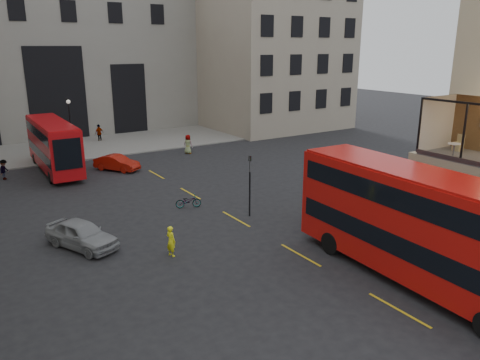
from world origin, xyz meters
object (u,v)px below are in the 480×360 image
cafe_table_far (454,148)px  cafe_chair_d (458,146)px  bus_near (419,222)px  car_a (82,234)px  bicycle (188,201)px  car_b (117,163)px  cyclist (171,241)px  pedestrian_b (4,170)px  street_lamp_b (71,132)px  pedestrian_d (188,144)px  pedestrian_c (99,133)px  bus_far (53,143)px  traffic_light_near (250,178)px

cafe_table_far → cafe_chair_d: (1.78, 0.88, -0.24)m
bus_near → cafe_chair_d: cafe_chair_d is taller
car_a → bicycle: size_ratio=2.62×
car_b → cyclist: 17.87m
bicycle → cafe_table_far: (8.81, -12.29, 4.67)m
bus_near → pedestrian_b: size_ratio=7.95×
pedestrian_b → cafe_chair_d: 32.08m
bicycle → cafe_chair_d: cafe_chair_d is taller
car_a → bicycle: bearing=-5.2°
street_lamp_b → pedestrian_d: 10.78m
cyclist → pedestrian_d: (11.07, 19.98, 0.13)m
street_lamp_b → cafe_table_far: bearing=-69.8°
bicycle → cyclist: (-3.99, -5.99, 0.36)m
bicycle → pedestrian_c: size_ratio=0.86×
bus_near → cafe_chair_d: bearing=22.6°
bicycle → bus_far: bearing=40.3°
bicycle → cafe_table_far: bearing=-123.9°
car_b → pedestrian_d: size_ratio=2.12×
traffic_light_near → cafe_table_far: cafe_table_far is taller
cafe_table_far → bus_near: bearing=-158.9°
cyclist → cafe_table_far: (12.80, -6.30, 4.31)m
bus_far → cafe_chair_d: size_ratio=11.93×
bus_far → car_a: size_ratio=2.45×
car_b → bus_near: bearing=-114.0°
bus_far → cafe_chair_d: cafe_chair_d is taller
bus_near → cafe_table_far: cafe_table_far is taller
traffic_light_near → car_b: (-3.19, 15.03, -1.78)m
pedestrian_b → bicycle: bearing=-111.7°
car_b → cafe_table_far: 26.11m
pedestrian_b → car_b: bearing=-69.1°
car_a → pedestrian_c: (9.09, 26.94, 0.22)m
car_a → car_b: size_ratio=1.10×
traffic_light_near → cyclist: bearing=-158.4°
cyclist → traffic_light_near: bearing=-84.7°
street_lamp_b → cafe_chair_d: size_ratio=6.07×
street_lamp_b → bus_far: size_ratio=0.51×
bus_far → car_a: bus_far is taller
street_lamp_b → car_b: (1.81, -6.97, -1.75)m
street_lamp_b → bus_near: (6.50, -32.73, 0.40)m
pedestrian_c → bicycle: bearing=61.8°
pedestrian_b → pedestrian_d: pedestrian_d is taller
car_a → cyclist: 4.86m
car_a → cafe_table_far: cafe_table_far is taller
car_b → bicycle: bearing=-120.5°
bus_near → car_a: (-11.36, 11.62, -2.07)m
street_lamp_b → car_a: bearing=-103.0°
pedestrian_b → cafe_chair_d: bearing=-107.1°
bus_far → bus_near: bearing=-72.3°
pedestrian_d → pedestrian_c: bearing=-5.8°
cafe_chair_d → bicycle: bearing=132.9°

